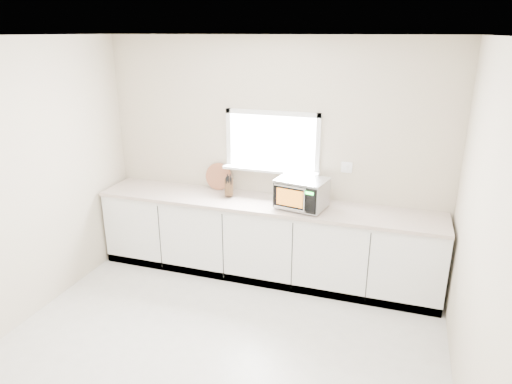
% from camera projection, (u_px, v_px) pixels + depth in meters
% --- Properties ---
extents(ground, '(4.00, 4.00, 0.00)m').
position_uv_depth(ground, '(206.00, 368.00, 3.91)').
color(ground, beige).
rests_on(ground, ground).
extents(back_wall, '(4.00, 0.17, 2.70)m').
position_uv_depth(back_wall, '(273.00, 157.00, 5.24)').
color(back_wall, '#BDAB97').
rests_on(back_wall, ground).
extents(cabinets, '(3.92, 0.60, 0.88)m').
position_uv_depth(cabinets, '(265.00, 240.00, 5.29)').
color(cabinets, white).
rests_on(cabinets, ground).
extents(countertop, '(3.92, 0.64, 0.04)m').
position_uv_depth(countertop, '(265.00, 204.00, 5.12)').
color(countertop, beige).
rests_on(countertop, cabinets).
extents(microwave, '(0.57, 0.49, 0.33)m').
position_uv_depth(microwave, '(302.00, 193.00, 4.90)').
color(microwave, black).
rests_on(microwave, countertop).
extents(knife_block, '(0.15, 0.21, 0.28)m').
position_uv_depth(knife_block, '(229.00, 186.00, 5.26)').
color(knife_block, '#4F321C').
rests_on(knife_block, countertop).
extents(cutting_board, '(0.33, 0.08, 0.32)m').
position_uv_depth(cutting_board, '(218.00, 176.00, 5.48)').
color(cutting_board, '#96593A').
rests_on(cutting_board, countertop).
extents(coffee_grinder, '(0.12, 0.12, 0.19)m').
position_uv_depth(coffee_grinder, '(288.00, 193.00, 5.13)').
color(coffee_grinder, '#A9ABB0').
rests_on(coffee_grinder, countertop).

